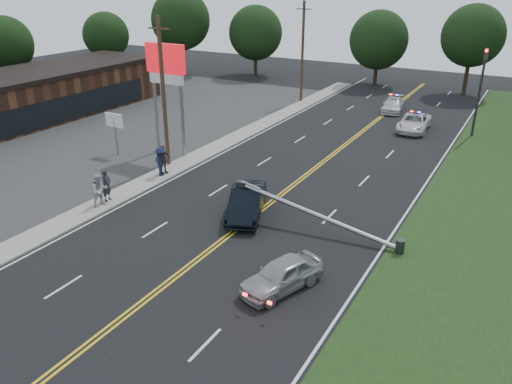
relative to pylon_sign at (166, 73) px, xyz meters
The scene contains 25 objects.
ground 18.50m from the pylon_sign, 53.13° to the right, with size 120.00×120.00×0.00m, color black.
parking_lot 11.92m from the pylon_sign, 157.17° to the right, with size 25.00×60.00×0.01m, color #2D2D2D.
sidewalk 7.46m from the pylon_sign, 62.30° to the right, with size 1.80×70.00×0.12m, color gray.
centerline_yellow 12.73m from the pylon_sign, 20.85° to the right, with size 0.36×80.00×0.00m, color gold.
pharmacy_building 17.90m from the pylon_sign, behind, with size 8.40×30.40×4.30m.
pylon_sign is the anchor object (origin of this frame).
small_sign 5.45m from the pylon_sign, 150.26° to the right, with size 1.60×0.14×3.10m.
traffic_signal 24.75m from the pylon_sign, 40.39° to the left, with size 0.28×0.41×7.05m.
fallen_streetlight 16.66m from the pylon_sign, 22.22° to the right, with size 9.36×0.44×1.91m.
utility_pole_mid 2.55m from the pylon_sign, 56.98° to the right, with size 1.60×0.28×10.00m.
utility_pole_far 20.06m from the pylon_sign, 86.28° to the left, with size 1.60×0.28×10.00m.
tree_2 27.92m from the pylon_sign, 166.11° to the left, with size 5.82×5.82×8.48m.
tree_3 29.69m from the pylon_sign, 143.01° to the left, with size 5.45×5.45×8.32m.
tree_4 32.70m from the pylon_sign, 125.65° to the left, with size 7.57×7.57×10.70m.
tree_5 32.43m from the pylon_sign, 108.52° to the left, with size 6.90×6.90×8.84m.
tree_6 32.81m from the pylon_sign, 80.49° to the left, with size 6.81×6.81×8.66m.
tree_7 35.78m from the pylon_sign, 64.04° to the left, with size 6.60×6.60×9.60m.
crashed_sedan 12.85m from the pylon_sign, 30.99° to the right, with size 1.70×4.87×1.60m, color black.
waiting_sedan 19.61m from the pylon_sign, 37.42° to the right, with size 1.60×3.96×1.35m, color #9B9EA3.
emergency_a 21.42m from the pylon_sign, 46.84° to the left, with size 2.30×4.99×1.39m, color silver.
emergency_b 23.97m from the pylon_sign, 62.38° to the left, with size 1.81×4.45×1.29m, color silver.
bystander_a 10.16m from the pylon_sign, 76.16° to the right, with size 0.70×0.46×1.93m, color #26272E.
bystander_b 10.82m from the pylon_sign, 76.09° to the right, with size 0.94×0.73×1.92m, color #ACABB0.
bystander_c 6.72m from the pylon_sign, 59.79° to the right, with size 1.24×0.71×1.92m, color #171B3A.
bystander_d 6.47m from the pylon_sign, 58.72° to the right, with size 1.16×0.48×1.97m, color #4E413F.
Camera 1 is at (12.39, -13.56, 12.34)m, focal length 35.00 mm.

